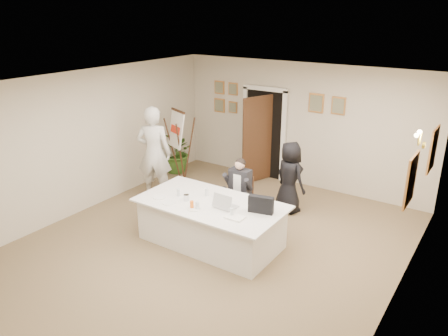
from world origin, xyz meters
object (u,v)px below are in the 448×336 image
at_px(conference_table, 211,223).
at_px(paper_stack, 235,217).
at_px(flip_chart, 180,149).
at_px(standing_woman, 290,177).
at_px(standing_man, 154,153).
at_px(potted_palm, 178,152).
at_px(steel_jug, 186,198).
at_px(oj_glass, 192,205).
at_px(laptop_bag, 261,205).
at_px(laptop, 226,199).
at_px(seated_man, 239,190).

distance_m(conference_table, paper_stack, 0.82).
height_order(flip_chart, paper_stack, flip_chart).
height_order(flip_chart, standing_woman, flip_chart).
relative_size(standing_man, potted_palm, 1.93).
height_order(conference_table, steel_jug, steel_jug).
bearing_deg(standing_woman, oj_glass, 95.77).
bearing_deg(flip_chart, conference_table, -41.16).
bearing_deg(flip_chart, paper_stack, -37.66).
bearing_deg(steel_jug, paper_stack, -5.72).
bearing_deg(standing_man, standing_woman, 174.50).
bearing_deg(oj_glass, laptop_bag, 25.57).
xyz_separation_m(conference_table, flip_chart, (-2.30, 2.01, 0.39)).
height_order(standing_woman, laptop, standing_woman).
distance_m(seated_man, laptop_bag, 1.29).
relative_size(standing_woman, laptop, 3.91).
relative_size(conference_table, laptop, 6.76).
distance_m(conference_table, laptop, 0.61).
xyz_separation_m(standing_woman, laptop, (-0.24, -1.92, 0.18)).
bearing_deg(conference_table, steel_jug, -157.05).
bearing_deg(conference_table, seated_man, 92.60).
relative_size(laptop_bag, steel_jug, 3.71).
height_order(seated_man, laptop_bag, seated_man).
distance_m(flip_chart, paper_stack, 3.74).
height_order(conference_table, laptop, laptop).
xyz_separation_m(seated_man, oj_glass, (-0.08, -1.33, 0.20)).
bearing_deg(flip_chart, standing_woman, -1.66).
bearing_deg(flip_chart, oj_glass, -47.47).
distance_m(standing_woman, potted_palm, 3.34).
relative_size(conference_table, flip_chart, 1.49).
distance_m(seated_man, oj_glass, 1.35).
bearing_deg(laptop_bag, laptop, 178.62).
relative_size(flip_chart, paper_stack, 5.66).
bearing_deg(flip_chart, steel_jug, -48.79).
height_order(standing_man, oj_glass, standing_man).
bearing_deg(standing_man, flip_chart, -107.09).
bearing_deg(steel_jug, flip_chart, 131.21).
relative_size(laptop_bag, paper_stack, 1.37).
bearing_deg(seated_man, laptop_bag, -31.80).
xyz_separation_m(conference_table, standing_woman, (0.55, 1.93, 0.34)).
height_order(potted_palm, oj_glass, potted_palm).
height_order(seated_man, laptop, seated_man).
height_order(seated_man, steel_jug, seated_man).
relative_size(conference_table, laptop_bag, 6.18).
relative_size(standing_man, laptop_bag, 4.94).
bearing_deg(paper_stack, oj_glass, -173.78).
bearing_deg(laptop_bag, paper_stack, -134.14).
xyz_separation_m(seated_man, laptop, (0.36, -0.97, 0.27)).
height_order(laptop, paper_stack, laptop).
relative_size(flip_chart, laptop_bag, 4.14).
bearing_deg(standing_man, steel_jug, 122.03).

